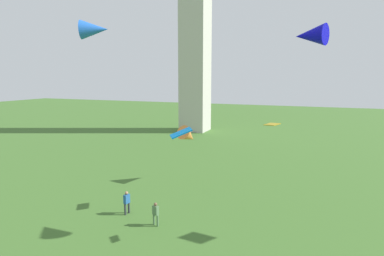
# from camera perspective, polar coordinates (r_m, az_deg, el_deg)

# --- Properties ---
(monument_obelisk) EXTENTS (4.85, 4.85, 47.24)m
(monument_obelisk) POSITION_cam_1_polar(r_m,az_deg,el_deg) (61.21, 0.60, 21.91)
(monument_obelisk) COLOR #B7B2A8
(monument_obelisk) RESTS_ON ground_plane
(person_1) EXTENTS (0.34, 0.54, 1.77)m
(person_1) POSITION_cam_1_polar(r_m,az_deg,el_deg) (24.45, -11.86, -12.99)
(person_1) COLOR #2D3338
(person_1) RESTS_ON ground_plane
(person_5) EXTENTS (0.50, 0.37, 1.67)m
(person_5) POSITION_cam_1_polar(r_m,az_deg,el_deg) (22.42, -6.68, -15.14)
(person_5) COLOR #51754C
(person_5) RESTS_ON ground_plane
(kite_flying_0) EXTENTS (2.16, 1.85, 1.31)m
(kite_flying_0) POSITION_cam_1_polar(r_m,az_deg,el_deg) (20.91, 20.84, 15.57)
(kite_flying_0) COLOR #0807C1
(kite_flying_1) EXTENTS (1.04, 0.99, 0.19)m
(kite_flying_1) POSITION_cam_1_polar(r_m,az_deg,el_deg) (19.25, 14.46, 0.66)
(kite_flying_1) COLOR #B6941F
(kite_flying_3) EXTENTS (1.94, 2.72, 2.26)m
(kite_flying_3) POSITION_cam_1_polar(r_m,az_deg,el_deg) (30.57, -0.69, -1.46)
(kite_flying_3) COLOR orange
(kite_flying_4) EXTENTS (1.89, 1.67, 1.14)m
(kite_flying_4) POSITION_cam_1_polar(r_m,az_deg,el_deg) (19.75, -17.44, 16.85)
(kite_flying_4) COLOR blue
(kite_flying_5) EXTENTS (2.00, 1.85, 0.75)m
(kite_flying_5) POSITION_cam_1_polar(r_m,az_deg,el_deg) (23.89, -2.03, -0.89)
(kite_flying_5) COLOR #046ABF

